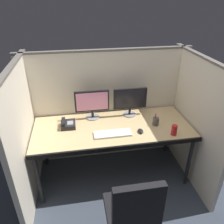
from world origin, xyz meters
TOP-DOWN VIEW (x-y plane):
  - ground_plane at (0.00, 0.00)m, footprint 8.00×8.00m
  - cubicle_partition_rear at (0.00, 0.74)m, footprint 2.21×0.06m
  - cubicle_partition_left at (-0.99, 0.20)m, footprint 0.06×1.41m
  - cubicle_partition_right at (0.99, 0.20)m, footprint 0.06×1.41m
  - desk at (0.00, 0.29)m, footprint 1.90×0.80m
  - office_chair at (-0.01, -0.73)m, footprint 0.52×0.52m
  - monitor_left at (-0.22, 0.56)m, footprint 0.43×0.17m
  - monitor_right at (0.27, 0.56)m, footprint 0.43×0.17m
  - keyboard_main at (-0.03, 0.14)m, footprint 0.43×0.15m
  - computer_mouse at (0.30, 0.13)m, footprint 0.06×0.10m
  - soda_can at (0.66, 0.02)m, footprint 0.07×0.07m
  - desk_phone at (-0.53, 0.40)m, footprint 0.17×0.19m
  - pen_cup at (0.53, 0.26)m, footprint 0.08×0.08m

SIDE VIEW (x-z plane):
  - ground_plane at x=0.00m, z-range 0.00..0.00m
  - office_chair at x=-0.01m, z-range -0.12..0.85m
  - desk at x=0.00m, z-range 0.32..1.06m
  - keyboard_main at x=-0.03m, z-range 0.74..0.76m
  - computer_mouse at x=0.30m, z-range 0.74..0.77m
  - desk_phone at x=-0.53m, z-range 0.73..0.82m
  - pen_cup at x=0.53m, z-range 0.71..0.87m
  - cubicle_partition_rear at x=0.00m, z-range 0.00..1.58m
  - cubicle_partition_left at x=-0.99m, z-range 0.00..1.58m
  - cubicle_partition_right at x=0.99m, z-range 0.00..1.58m
  - soda_can at x=0.66m, z-range 0.74..0.86m
  - monitor_left at x=-0.22m, z-range 0.77..1.14m
  - monitor_right at x=0.27m, z-range 0.77..1.14m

